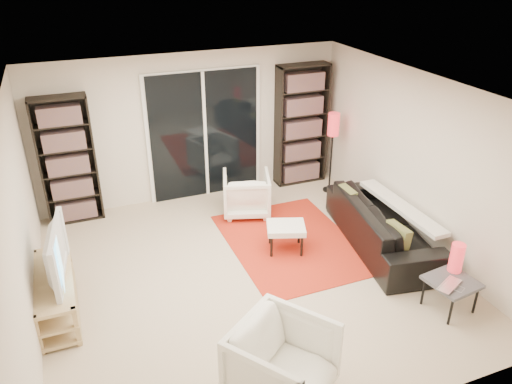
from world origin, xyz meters
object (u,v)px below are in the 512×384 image
bookshelf_left (68,161)px  armchair_front (283,364)px  ottoman (286,229)px  sofa (383,224)px  bookshelf_right (301,125)px  armchair_back (246,194)px  tv_stand (56,294)px  side_table (452,283)px  floor_lamp (333,132)px

bookshelf_left → armchair_front: 4.61m
armchair_front → ottoman: 2.52m
bookshelf_left → sofa: size_ratio=0.86×
bookshelf_right → ottoman: 2.45m
bookshelf_right → armchair_back: size_ratio=2.85×
bookshelf_left → armchair_front: size_ratio=2.27×
armchair_front → bookshelf_right: bearing=26.3°
tv_stand → armchair_front: (1.93, -2.04, 0.13)m
armchair_front → ottoman: size_ratio=1.36×
tv_stand → side_table: size_ratio=2.37×
bookshelf_right → side_table: (0.05, -3.86, -0.69)m
tv_stand → armchair_back: 3.24m
bookshelf_left → side_table: bookshelf_left is taller
bookshelf_left → ottoman: bearing=-37.3°
tv_stand → side_table: bearing=-20.6°
armchair_back → armchair_front: size_ratio=0.86×
bookshelf_right → floor_lamp: bearing=-62.1°
bookshelf_right → armchair_front: bearing=-118.0°
bookshelf_left → sofa: bookshelf_left is taller
armchair_back → floor_lamp: (1.62, 0.22, 0.73)m
bookshelf_right → armchair_front: bookshelf_right is taller
bookshelf_left → armchair_back: size_ratio=2.64×
bookshelf_left → bookshelf_right: bookshelf_right is taller
armchair_front → floor_lamp: size_ratio=0.61×
bookshelf_right → tv_stand: (-4.21, -2.25, -0.79)m
sofa → armchair_front: (-2.41, -1.91, 0.06)m
tv_stand → side_table: (4.26, -1.61, 0.09)m
sofa → ottoman: (-1.33, 0.37, 0.01)m
tv_stand → armchair_back: bearing=26.9°
bookshelf_left → armchair_front: bearing=-69.9°
armchair_back → ottoman: 1.23m
armchair_front → ottoman: bearing=28.9°
armchair_front → side_table: 2.37m
armchair_back → ottoman: bearing=113.6°
bookshelf_left → floor_lamp: 4.19m
ottoman → side_table: (1.25, -1.84, 0.02)m
armchair_front → bookshelf_left: bearing=74.4°
side_table → bookshelf_left: bearing=135.3°
armchair_back → armchair_front: armchair_front is taller
sofa → armchair_back: (-1.45, 1.59, 0.01)m
bookshelf_left → armchair_back: bookshelf_left is taller
armchair_back → side_table: (1.37, -3.07, 0.02)m
tv_stand → floor_lamp: bearing=20.5°
floor_lamp → tv_stand: bearing=-159.5°
armchair_front → side_table: bearing=-25.2°
tv_stand → side_table: tv_stand is taller
sofa → floor_lamp: size_ratio=1.61×
ottoman → side_table: bearing=-55.8°
armchair_front → tv_stand: bearing=97.8°
bookshelf_right → armchair_back: 1.70m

